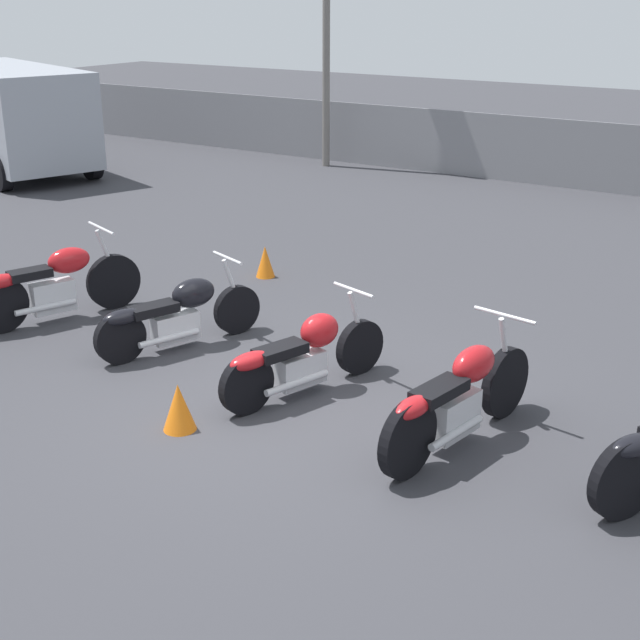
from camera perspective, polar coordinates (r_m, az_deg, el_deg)
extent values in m
plane|color=#38383D|center=(8.46, -2.85, -5.68)|extent=(60.00, 60.00, 0.00)
cube|color=gray|center=(18.08, 18.27, 9.78)|extent=(40.00, 0.04, 1.32)
cylinder|color=slate|center=(19.70, 0.41, 19.34)|extent=(0.16, 0.16, 6.62)
cylinder|color=black|center=(11.23, -13.07, 2.41)|extent=(0.33, 0.67, 0.68)
cube|color=silver|center=(10.97, -16.73, 1.44)|extent=(0.36, 0.55, 0.37)
ellipsoid|color=red|center=(10.93, -15.77, 3.70)|extent=(0.42, 0.57, 0.31)
cube|color=black|center=(10.79, -18.08, 2.82)|extent=(0.39, 0.53, 0.10)
ellipsoid|color=red|center=(10.70, -19.79, 2.34)|extent=(0.34, 0.48, 0.16)
cylinder|color=silver|center=(11.00, -13.83, 5.72)|extent=(0.66, 0.27, 0.04)
cylinder|color=silver|center=(11.11, -13.44, 4.05)|extent=(0.14, 0.26, 0.67)
cylinder|color=silver|center=(10.84, -17.15, 0.79)|extent=(0.31, 0.70, 0.07)
cylinder|color=black|center=(10.19, -5.34, 0.67)|extent=(0.29, 0.56, 0.56)
cylinder|color=black|center=(9.56, -12.67, -1.14)|extent=(0.29, 0.56, 0.56)
cube|color=silver|center=(9.83, -9.25, -0.45)|extent=(0.36, 0.56, 0.31)
ellipsoid|color=black|center=(9.83, -8.10, 1.72)|extent=(0.43, 0.57, 0.32)
cube|color=black|center=(9.64, -10.61, 0.69)|extent=(0.40, 0.57, 0.10)
ellipsoid|color=black|center=(9.50, -12.50, 0.19)|extent=(0.34, 0.48, 0.16)
cylinder|color=silver|center=(9.95, -5.95, 3.97)|extent=(0.55, 0.23, 0.04)
cylinder|color=silver|center=(10.07, -5.64, 2.30)|extent=(0.13, 0.25, 0.62)
cylinder|color=silver|center=(9.69, -9.63, -1.15)|extent=(0.31, 0.69, 0.07)
cylinder|color=black|center=(9.10, 2.57, -1.73)|extent=(0.26, 0.58, 0.57)
cylinder|color=black|center=(8.27, -4.72, -4.17)|extent=(0.26, 0.58, 0.57)
cube|color=silver|center=(8.64, -1.26, -3.19)|extent=(0.34, 0.55, 0.31)
ellipsoid|color=red|center=(8.65, -0.03, -0.66)|extent=(0.40, 0.49, 0.34)
cube|color=black|center=(8.39, -2.56, -1.98)|extent=(0.38, 0.57, 0.10)
ellipsoid|color=red|center=(8.21, -4.48, -2.62)|extent=(0.32, 0.48, 0.16)
cylinder|color=silver|center=(8.82, 2.16, 1.93)|extent=(0.55, 0.20, 0.04)
cylinder|color=silver|center=(8.95, 2.37, 0.07)|extent=(0.12, 0.25, 0.62)
cylinder|color=silver|center=(8.49, -1.49, -4.04)|extent=(0.28, 0.72, 0.07)
cylinder|color=black|center=(8.36, 11.76, -3.93)|extent=(0.21, 0.67, 0.67)
cylinder|color=black|center=(7.23, 5.65, -7.61)|extent=(0.21, 0.67, 0.67)
cube|color=silver|center=(7.74, 8.61, -6.05)|extent=(0.28, 0.56, 0.37)
ellipsoid|color=red|center=(7.77, 9.81, -2.79)|extent=(0.35, 0.56, 0.31)
cube|color=black|center=(7.41, 7.65, -4.51)|extent=(0.33, 0.60, 0.10)
ellipsoid|color=red|center=(7.15, 5.96, -5.58)|extent=(0.27, 0.47, 0.16)
cylinder|color=silver|center=(8.02, 11.74, 0.29)|extent=(0.61, 0.14, 0.04)
cylinder|color=silver|center=(8.18, 11.75, -1.86)|extent=(0.09, 0.26, 0.67)
cylinder|color=silver|center=(7.60, 8.71, -7.14)|extent=(0.19, 0.72, 0.07)
cylinder|color=black|center=(7.05, 18.96, -9.57)|extent=(0.42, 0.62, 0.66)
ellipsoid|color=black|center=(6.96, 19.50, -7.57)|extent=(0.39, 0.48, 0.16)
cube|color=#999EA8|center=(20.46, -19.34, 12.41)|extent=(5.44, 3.52, 1.89)
cylinder|color=black|center=(22.69, -18.53, 10.97)|extent=(0.73, 0.44, 0.70)
cylinder|color=black|center=(18.49, -19.69, 8.84)|extent=(0.73, 0.44, 0.70)
cylinder|color=black|center=(19.14, -14.40, 9.76)|extent=(0.73, 0.44, 0.70)
cone|color=orange|center=(12.19, -3.53, 3.76)|extent=(0.26, 0.26, 0.43)
cone|color=orange|center=(8.07, -9.03, -5.52)|extent=(0.30, 0.30, 0.44)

